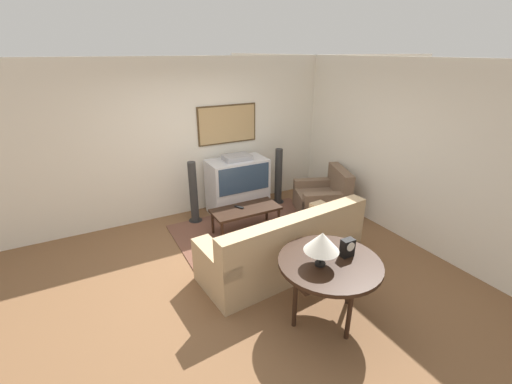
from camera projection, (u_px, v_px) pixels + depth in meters
The scene contains 14 objects.
ground_plane at pixel (245, 268), 4.73m from camera, with size 12.00×12.00×0.00m, color brown.
wall_back at pixel (190, 139), 5.94m from camera, with size 12.00×0.10×2.70m.
wall_right at pixel (394, 149), 5.36m from camera, with size 0.06×12.00×2.70m.
area_rug at pixel (254, 230), 5.70m from camera, with size 2.51×1.68×0.01m.
tv at pixel (238, 185), 6.23m from camera, with size 1.06×0.59×1.08m.
couch at pixel (284, 249), 4.57m from camera, with size 2.27×1.05×0.92m.
armchair at pixel (323, 199), 6.24m from camera, with size 1.10×1.11×0.83m.
coffee_table at pixel (246, 211), 5.52m from camera, with size 1.11×0.50×0.43m.
console_table at pixel (330, 267), 3.60m from camera, with size 1.09×1.09×0.74m.
table_lamp at pixel (322, 242), 3.42m from camera, with size 0.36×0.36×0.38m.
mantel_clock at pixel (347, 248), 3.64m from camera, with size 0.14×0.10×0.20m.
remote at pixel (239, 207), 5.52m from camera, with size 0.12×0.16×0.02m.
speaker_tower_left at pixel (194, 194), 5.82m from camera, with size 0.23×0.23×1.09m.
speaker_tower_right at pixel (278, 178), 6.56m from camera, with size 0.23×0.23×1.09m.
Camera 1 is at (-1.74, -3.56, 2.79)m, focal length 24.00 mm.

